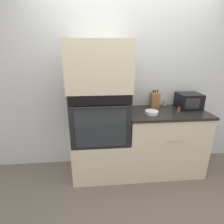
{
  "coord_description": "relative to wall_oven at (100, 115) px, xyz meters",
  "views": [
    {
      "loc": [
        -0.42,
        -1.89,
        1.7
      ],
      "look_at": [
        -0.23,
        0.21,
        0.97
      ],
      "focal_mm": 28.0,
      "sensor_mm": 36.0,
      "label": 1
    }
  ],
  "objects": [
    {
      "name": "knife_block",
      "position": [
        0.8,
        0.19,
        0.14
      ],
      "size": [
        0.12,
        0.12,
        0.26
      ],
      "color": "olive",
      "rests_on": "counter_unit"
    },
    {
      "name": "oven_cabinet_upper",
      "position": [
        -0.0,
        0.0,
        0.63
      ],
      "size": [
        0.76,
        0.6,
        0.59
      ],
      "color": "beige",
      "rests_on": "wall_oven"
    },
    {
      "name": "condiment_jar_mid",
      "position": [
        0.98,
        0.25,
        0.07
      ],
      "size": [
        0.04,
        0.04,
        0.09
      ],
      "color": "silver",
      "rests_on": "counter_unit"
    },
    {
      "name": "oven_cabinet_base",
      "position": [
        -0.0,
        0.0,
        -0.62
      ],
      "size": [
        0.76,
        0.6,
        0.56
      ],
      "color": "beige",
      "rests_on": "ground_plane"
    },
    {
      "name": "microwave",
      "position": [
        1.27,
        0.11,
        0.14
      ],
      "size": [
        0.32,
        0.29,
        0.22
      ],
      "color": "black",
      "rests_on": "counter_unit"
    },
    {
      "name": "wall_oven",
      "position": [
        0.0,
        0.0,
        0.0
      ],
      "size": [
        0.74,
        0.64,
        0.68
      ],
      "color": "black",
      "rests_on": "oven_cabinet_base"
    },
    {
      "name": "condiment_jar_near",
      "position": [
        1.06,
        -0.04,
        0.06
      ],
      "size": [
        0.04,
        0.04,
        0.06
      ],
      "color": "brown",
      "rests_on": "counter_unit"
    },
    {
      "name": "bowl",
      "position": [
        0.67,
        -0.09,
        0.05
      ],
      "size": [
        0.17,
        0.17,
        0.05
      ],
      "color": "white",
      "rests_on": "counter_unit"
    },
    {
      "name": "ground_plane",
      "position": [
        0.38,
        -0.3,
        -0.9
      ],
      "size": [
        12.0,
        12.0,
        0.0
      ],
      "primitive_type": "plane",
      "color": "#6B6056"
    },
    {
      "name": "counter_unit",
      "position": [
        0.92,
        0.0,
        -0.43
      ],
      "size": [
        1.09,
        0.63,
        0.93
      ],
      "color": "beige",
      "rests_on": "ground_plane"
    },
    {
      "name": "wall_back",
      "position": [
        0.38,
        0.33,
        0.35
      ],
      "size": [
        8.0,
        0.05,
        2.5
      ],
      "color": "silver",
      "rests_on": "ground_plane"
    }
  ]
}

